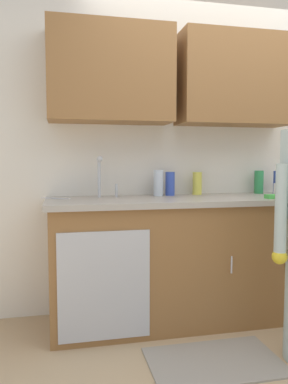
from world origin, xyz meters
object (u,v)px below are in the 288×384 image
object	(u,v)px
bottle_dish_liquid	(158,183)
bottle_water_short	(278,182)
sink	(107,201)
cup_by_sink	(278,189)
knife_on_counter	(56,198)
bottle_water_tall	(197,183)
bottle_soap	(170,184)
bottle_cleaner_spray	(259,182)
sponge	(273,197)

from	to	relation	value
bottle_dish_liquid	bottle_water_short	size ratio (longest dim) A/B	1.07
sink	cup_by_sink	size ratio (longest dim) A/B	5.25
cup_by_sink	bottle_water_short	bearing A→B (deg)	59.68
cup_by_sink	knife_on_counter	distance (m)	1.74
cup_by_sink	knife_on_counter	xyz separation A→B (m)	(-1.74, 0.10, -0.04)
bottle_water_tall	bottle_soap	xyz separation A→B (m)	(-0.24, -0.02, 0.00)
bottle_cleaner_spray	sponge	bearing A→B (deg)	-105.65
bottle_cleaner_spray	bottle_water_short	distance (m)	0.16
sponge	bottle_cleaner_spray	bearing A→B (deg)	74.35
sink	bottle_cleaner_spray	bearing A→B (deg)	8.75
bottle_cleaner_spray	bottle_soap	world-z (taller)	bottle_cleaner_spray
bottle_cleaner_spray	bottle_soap	xyz separation A→B (m)	(-0.78, -0.02, -0.00)
cup_by_sink	sponge	xyz separation A→B (m)	(-0.19, -0.23, -0.03)
bottle_dish_liquid	cup_by_sink	xyz separation A→B (m)	(0.95, -0.15, -0.05)
bottle_water_tall	bottle_soap	distance (m)	0.24
bottle_cleaner_spray	bottle_soap	distance (m)	0.78
bottle_soap	bottle_water_short	bearing A→B (deg)	-2.04
bottle_dish_liquid	bottle_water_short	world-z (taller)	bottle_dish_liquid
sink	cup_by_sink	xyz separation A→B (m)	(1.38, 0.01, 0.06)
bottle_water_tall	bottle_cleaner_spray	size ratio (longest dim) A/B	0.95
bottle_water_short	cup_by_sink	bearing A→B (deg)	-120.32
bottle_dish_liquid	knife_on_counter	size ratio (longest dim) A/B	0.85
bottle_water_tall	bottle_dish_liquid	size ratio (longest dim) A/B	0.90
sink	bottle_water_tall	bearing A→B (deg)	15.04
bottle_cleaner_spray	bottle_water_short	world-z (taller)	bottle_cleaner_spray
bottle_water_short	knife_on_counter	bearing A→B (deg)	-178.79
knife_on_counter	sponge	size ratio (longest dim) A/B	2.18
bottle_cleaner_spray	cup_by_sink	xyz separation A→B (m)	(0.07, -0.19, -0.05)
bottle_water_short	sponge	world-z (taller)	bottle_water_short
bottle_water_short	sponge	bearing A→B (deg)	-125.64
sponge	cup_by_sink	bearing A→B (deg)	51.46
bottle_dish_liquid	sponge	distance (m)	0.86
bottle_dish_liquid	knife_on_counter	world-z (taller)	bottle_dish_liquid
sink	bottle_cleaner_spray	size ratio (longest dim) A/B	2.60
bottle_water_tall	bottle_cleaner_spray	distance (m)	0.55
sink	bottle_soap	world-z (taller)	sink
knife_on_counter	sponge	distance (m)	1.59
bottle_cleaner_spray	cup_by_sink	distance (m)	0.21
bottle_soap	bottle_cleaner_spray	bearing A→B (deg)	1.17
bottle_water_short	sponge	xyz separation A→B (m)	(-0.27, -0.37, -0.08)
knife_on_counter	bottle_soap	bearing A→B (deg)	-141.75
bottle_water_short	knife_on_counter	size ratio (longest dim) A/B	0.79
bottle_water_short	cup_by_sink	distance (m)	0.17
sink	sponge	world-z (taller)	sink
bottle_soap	sponge	xyz separation A→B (m)	(0.67, -0.41, -0.08)
sponge	bottle_dish_liquid	bearing A→B (deg)	153.80
bottle_water_short	bottle_water_tall	bearing A→B (deg)	175.69
bottle_soap	knife_on_counter	world-z (taller)	bottle_soap
bottle_water_tall	cup_by_sink	world-z (taller)	bottle_water_tall
bottle_water_tall	bottle_water_short	world-z (taller)	bottle_water_short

